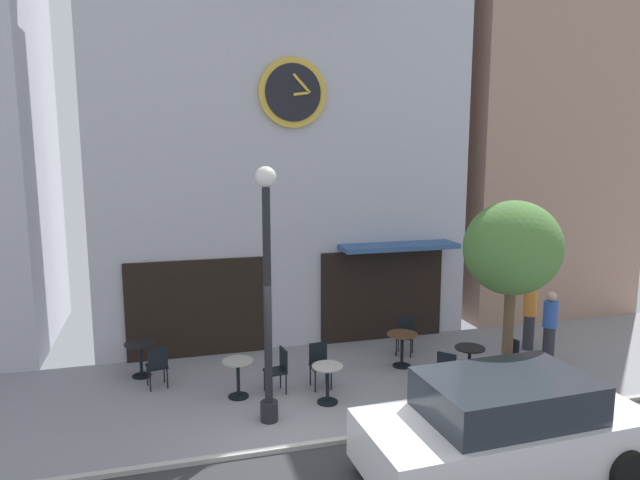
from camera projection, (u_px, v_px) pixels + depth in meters
name	position (u px, v px, depth m)	size (l,w,h in m)	color
ground_plane	(334.00, 470.00, 8.69)	(25.17, 10.99, 0.13)	gray
clock_building	(282.00, 99.00, 14.22)	(9.23, 3.65, 11.72)	#B2B2BC
neighbor_building_right	(529.00, 110.00, 17.08)	(5.27, 4.01, 11.93)	#9E7A66
street_lamp	(267.00, 296.00, 9.85)	(0.36, 0.36, 4.55)	black
street_tree	(513.00, 249.00, 10.49)	(1.85, 1.66, 3.90)	brown
cafe_table_near_curb	(141.00, 354.00, 12.11)	(0.66, 0.66, 0.75)	black
cafe_table_rightmost	(238.00, 373.00, 11.10)	(0.60, 0.60, 0.76)	black
cafe_table_leftmost	(328.00, 379.00, 10.86)	(0.60, 0.60, 0.75)	black
cafe_table_center_right	(402.00, 344.00, 12.67)	(0.68, 0.68, 0.77)	black
cafe_table_center	(469.00, 359.00, 11.79)	(0.62, 0.62, 0.77)	black
cafe_chair_under_awning	(319.00, 362.00, 11.61)	(0.41, 0.41, 0.90)	black
cafe_chair_facing_street	(279.00, 367.00, 11.33)	(0.45, 0.45, 0.90)	black
cafe_chair_by_entrance	(448.00, 370.00, 11.19)	(0.57, 0.57, 0.90)	black
cafe_chair_left_end	(157.00, 364.00, 11.49)	(0.47, 0.47, 0.90)	black
cafe_chair_right_end	(508.00, 356.00, 11.94)	(0.45, 0.45, 0.90)	black
cafe_chair_curbside	(405.00, 332.00, 13.48)	(0.55, 0.55, 0.90)	black
pedestrian_blue	(550.00, 326.00, 12.83)	(0.45, 0.45, 1.67)	#2D2D38
pedestrian_orange	(530.00, 315.00, 13.71)	(0.34, 0.34, 1.67)	#2D2D38
parked_car_white	(504.00, 428.00, 8.40)	(4.36, 2.14, 1.55)	white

